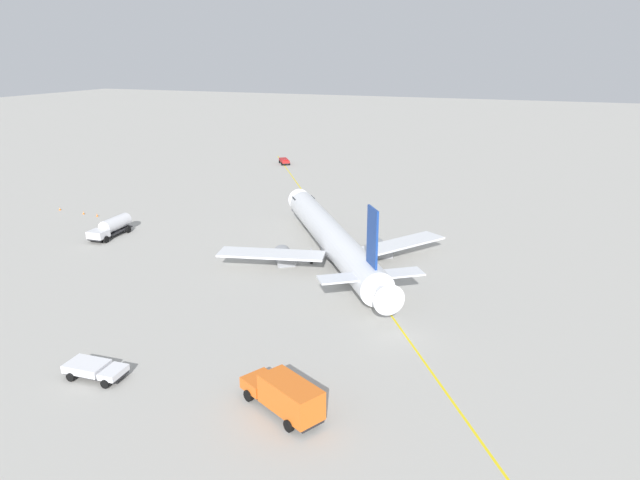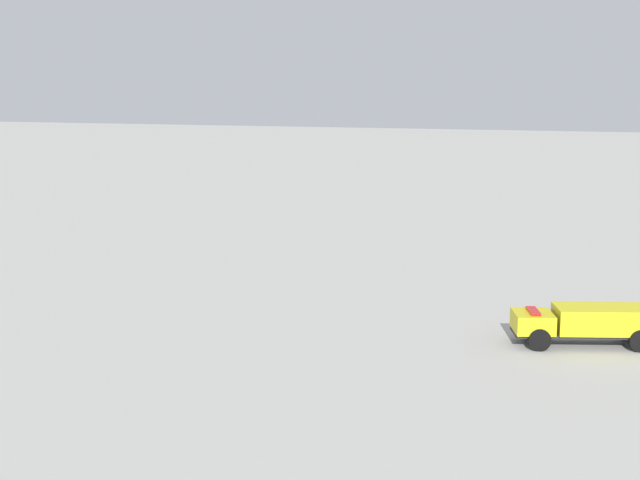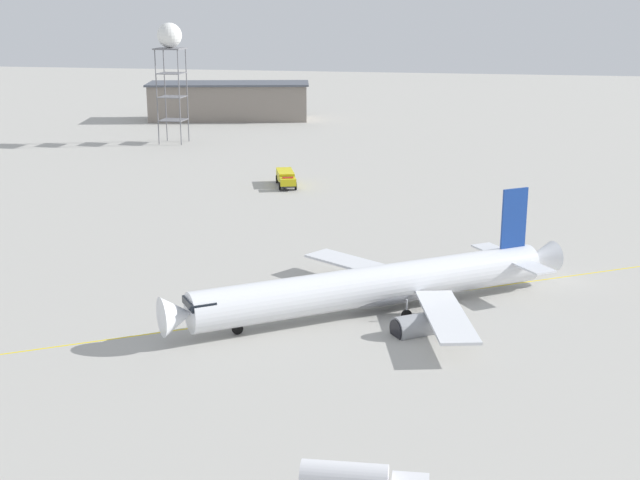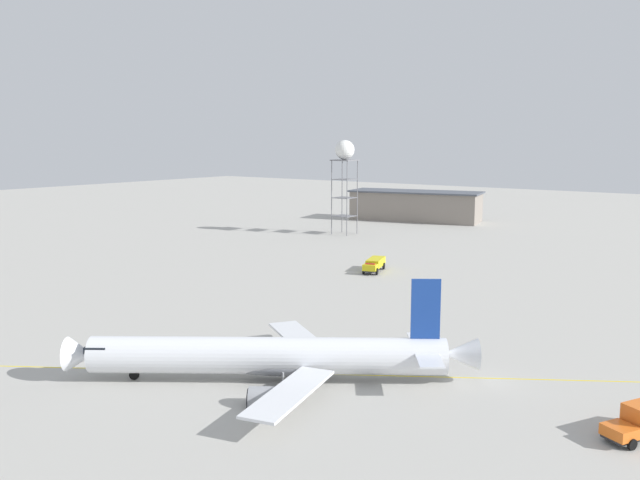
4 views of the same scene
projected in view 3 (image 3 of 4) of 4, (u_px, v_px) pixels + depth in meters
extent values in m
plane|color=#ADAAA3|center=(376.00, 306.00, 92.11)|extent=(600.00, 600.00, 0.00)
cylinder|color=white|center=(374.00, 286.00, 89.44)|extent=(34.51, 26.01, 4.07)
cone|color=white|center=(177.00, 315.00, 81.09)|extent=(4.68, 4.89, 3.87)
cone|color=white|center=(539.00, 258.00, 97.83)|extent=(5.26, 5.13, 3.46)
cube|color=black|center=(199.00, 303.00, 81.72)|extent=(3.96, 4.21, 0.70)
ellipsoid|color=slate|center=(390.00, 293.00, 90.53)|extent=(13.69, 11.16, 2.24)
cube|color=#193D93|center=(514.00, 218.00, 94.92)|extent=(2.75, 2.04, 6.67)
cube|color=white|center=(531.00, 266.00, 93.13)|extent=(5.16, 5.80, 0.20)
cube|color=white|center=(493.00, 250.00, 99.17)|extent=(5.16, 5.80, 0.20)
cube|color=white|center=(446.00, 316.00, 82.88)|extent=(6.96, 14.60, 0.28)
cube|color=white|center=(360.00, 265.00, 98.81)|extent=(13.88, 10.87, 0.28)
cylinder|color=gray|center=(414.00, 327.00, 84.25)|extent=(4.81, 4.46, 2.60)
cylinder|color=black|center=(396.00, 331.00, 83.42)|extent=(1.39, 1.89, 2.21)
cylinder|color=gray|center=(350.00, 286.00, 96.48)|extent=(4.81, 4.46, 2.60)
cylinder|color=black|center=(334.00, 288.00, 95.64)|extent=(1.39, 1.89, 2.21)
cylinder|color=#9EA0A5|center=(237.00, 321.00, 83.87)|extent=(0.20, 0.20, 1.64)
cylinder|color=black|center=(238.00, 329.00, 84.09)|extent=(1.07, 0.88, 1.10)
cylinder|color=#9EA0A5|center=(407.00, 307.00, 87.63)|extent=(0.20, 0.20, 1.64)
cylinder|color=black|center=(406.00, 315.00, 87.85)|extent=(1.07, 0.88, 1.10)
cylinder|color=#9EA0A5|center=(375.00, 287.00, 93.65)|extent=(0.20, 0.20, 1.64)
cylinder|color=black|center=(375.00, 294.00, 93.87)|extent=(1.07, 0.88, 1.10)
cube|color=#232326|center=(286.00, 182.00, 150.41)|extent=(5.04, 9.45, 0.20)
cube|color=yellow|center=(288.00, 182.00, 146.98)|extent=(3.30, 3.12, 1.20)
cube|color=black|center=(288.00, 182.00, 145.88)|extent=(2.17, 0.78, 0.67)
cube|color=yellow|center=(285.00, 175.00, 151.41)|extent=(4.61, 7.10, 1.60)
cube|color=red|center=(288.00, 178.00, 146.79)|extent=(1.97, 1.16, 0.16)
cylinder|color=black|center=(296.00, 186.00, 147.53)|extent=(0.70, 1.42, 1.40)
cylinder|color=black|center=(280.00, 186.00, 147.19)|extent=(0.70, 1.42, 1.40)
cylinder|color=black|center=(292.00, 179.00, 153.41)|extent=(0.70, 1.42, 1.40)
cylinder|color=black|center=(277.00, 179.00, 153.07)|extent=(0.70, 1.42, 1.40)
cylinder|color=silver|center=(344.00, 478.00, 55.57)|extent=(5.74, 2.41, 2.12)
cylinder|color=slate|center=(187.00, 96.00, 195.02)|extent=(0.24, 0.24, 20.72)
cylinder|color=slate|center=(165.00, 95.00, 195.95)|extent=(0.24, 0.24, 20.72)
cylinder|color=slate|center=(157.00, 98.00, 191.02)|extent=(0.24, 0.24, 20.72)
cylinder|color=slate|center=(179.00, 98.00, 190.09)|extent=(0.24, 0.24, 20.72)
cube|color=slate|center=(173.00, 120.00, 194.42)|extent=(5.41, 5.41, 0.16)
cube|color=slate|center=(172.00, 97.00, 193.02)|extent=(5.41, 5.41, 0.16)
cube|color=slate|center=(171.00, 73.00, 191.62)|extent=(5.41, 5.41, 0.16)
cube|color=slate|center=(170.00, 49.00, 190.19)|extent=(6.01, 6.01, 0.30)
sphere|color=white|center=(169.00, 35.00, 189.42)|extent=(5.42, 5.42, 5.42)
cube|color=gray|center=(229.00, 102.00, 232.28)|extent=(43.47, 21.84, 9.35)
cube|color=#4C515B|center=(228.00, 84.00, 230.96)|extent=(44.89, 23.26, 0.50)
cube|color=yellow|center=(335.00, 308.00, 91.27)|extent=(137.15, 86.57, 0.01)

